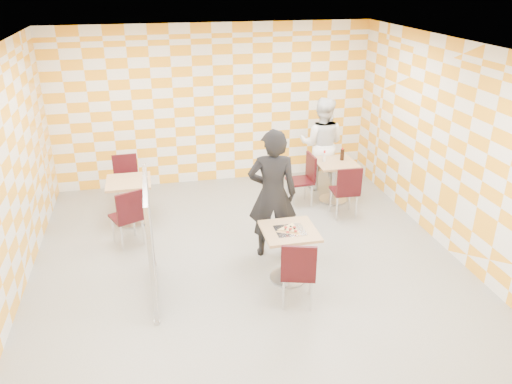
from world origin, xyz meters
TOP-DOWN VIEW (x-y plane):
  - room_shell at (0.00, 0.54)m, footprint 7.00×7.00m
  - main_table at (0.46, -0.20)m, footprint 0.70×0.70m
  - second_table at (1.94, 2.06)m, footprint 0.70×0.70m
  - empty_table at (-1.62, 1.94)m, footprint 0.70×0.70m
  - chair_main_front at (0.40, -0.82)m, footprint 0.52×0.53m
  - chair_second_front at (1.89, 1.36)m, footprint 0.44×0.45m
  - chair_second_side at (1.38, 2.04)m, footprint 0.45×0.44m
  - chair_empty_near at (-1.63, 1.16)m, footprint 0.56×0.57m
  - chair_empty_far at (-1.69, 2.63)m, footprint 0.44×0.45m
  - partition at (-1.32, -0.14)m, footprint 0.08×1.38m
  - man_dark at (0.40, 0.50)m, footprint 0.77×0.57m
  - man_white at (1.89, 2.69)m, footprint 1.05×0.96m
  - pizza_on_foil at (0.46, -0.21)m, footprint 0.40×0.40m
  - sport_bottle at (1.74, 2.12)m, footprint 0.06×0.06m
  - soda_bottle at (2.08, 2.12)m, footprint 0.07×0.07m

SIDE VIEW (x-z plane):
  - main_table at x=0.46m, z-range 0.13..0.88m
  - second_table at x=1.94m, z-range 0.13..0.88m
  - empty_table at x=-1.62m, z-range 0.13..0.88m
  - chair_main_front at x=0.40m, z-range 0.08..1.01m
  - chair_second_front at x=1.89m, z-range 0.08..1.01m
  - chair_second_side at x=1.38m, z-range 0.08..1.01m
  - chair_empty_near at x=-1.63m, z-range 0.08..1.01m
  - chair_empty_far at x=-1.69m, z-range 0.08..1.01m
  - pizza_on_foil at x=0.46m, z-range 0.74..0.79m
  - partition at x=-1.32m, z-range 0.02..1.57m
  - sport_bottle at x=1.74m, z-range 0.74..0.94m
  - soda_bottle at x=2.08m, z-range 0.74..0.97m
  - man_white at x=1.89m, z-range 0.00..1.75m
  - man_dark at x=0.40m, z-range 0.00..1.91m
  - room_shell at x=0.00m, z-range -2.00..5.00m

